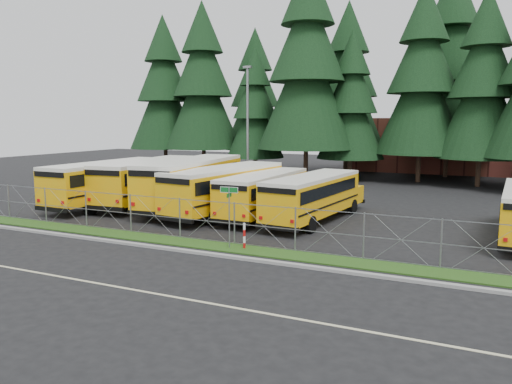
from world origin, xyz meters
TOP-DOWN VIEW (x-y plane):
  - ground at (0.00, 0.00)m, footprint 120.00×120.00m
  - curb at (0.00, -3.10)m, footprint 50.00×0.25m
  - grass_verge at (0.00, -1.70)m, footprint 50.00×1.40m
  - road_lane_line at (0.00, -8.00)m, footprint 50.00×0.12m
  - chainlink_fence at (0.00, -1.00)m, footprint 44.00×0.10m
  - brick_building at (6.00, 40.00)m, footprint 22.00×10.00m
  - bus_0 at (-13.52, 5.15)m, footprint 2.87×11.42m
  - bus_1 at (-11.42, 6.77)m, footprint 3.68×11.87m
  - bus_2 at (-7.92, 6.63)m, footprint 4.26×12.59m
  - bus_3 at (-4.87, 5.68)m, footprint 3.95×11.46m
  - bus_4 at (-2.49, 5.95)m, footprint 2.45×10.04m
  - bus_5 at (0.65, 5.77)m, footprint 3.36×10.35m
  - street_sign at (-0.86, -1.75)m, footprint 0.84×0.55m
  - striped_bollard at (-0.21, -1.55)m, footprint 0.11×0.11m
  - light_standard at (-8.87, 16.47)m, footprint 0.70×0.35m
  - conifer_0 at (-24.44, 26.68)m, footprint 7.89×7.89m
  - conifer_1 at (-18.97, 26.10)m, footprint 8.29×8.29m
  - conifer_2 at (-12.49, 25.63)m, footprint 5.93×5.93m
  - conifer_3 at (-6.55, 24.44)m, footprint 9.34×9.34m
  - conifer_4 at (-2.73, 26.33)m, footprint 6.41×6.41m
  - conifer_5 at (3.49, 27.51)m, footprint 8.19×8.19m
  - conifer_6 at (8.64, 26.40)m, footprint 7.62×7.62m
  - conifer_10 at (-15.40, 31.73)m, footprint 7.31×7.31m
  - conifer_11 at (-4.70, 32.10)m, footprint 8.22×8.22m
  - conifer_12 at (5.44, 33.33)m, footprint 9.51×9.51m

SIDE VIEW (x-z plane):
  - ground at x=0.00m, z-range 0.00..0.00m
  - road_lane_line at x=0.00m, z-range 0.00..0.01m
  - grass_verge at x=0.00m, z-range 0.00..0.06m
  - curb at x=0.00m, z-range 0.00..0.12m
  - striped_bollard at x=-0.21m, z-range 0.00..1.20m
  - chainlink_fence at x=0.00m, z-range 0.00..2.00m
  - bus_4 at x=-2.49m, z-range 0.00..2.63m
  - bus_5 at x=0.65m, z-range 0.00..2.67m
  - bus_3 at x=-4.87m, z-range 0.00..2.94m
  - bus_0 at x=-13.52m, z-range 0.00..2.98m
  - bus_1 at x=-11.42m, z-range 0.00..3.06m
  - bus_2 at x=-7.92m, z-range 0.00..3.24m
  - street_sign at x=-0.86m, z-range 0.63..3.44m
  - brick_building at x=6.00m, z-range 0.00..6.00m
  - light_standard at x=-8.87m, z-range 0.43..10.57m
  - conifer_2 at x=-12.49m, z-range 0.00..13.11m
  - conifer_4 at x=-2.73m, z-range 0.00..14.17m
  - conifer_10 at x=-15.40m, z-range 0.00..16.17m
  - conifer_6 at x=8.64m, z-range 0.00..16.86m
  - conifer_0 at x=-24.44m, z-range 0.00..17.45m
  - conifer_5 at x=3.49m, z-range 0.00..18.11m
  - conifer_11 at x=-4.70m, z-range 0.00..18.18m
  - conifer_1 at x=-18.97m, z-range 0.00..18.33m
  - conifer_3 at x=-6.55m, z-range 0.00..20.65m
  - conifer_12 at x=5.44m, z-range 0.00..21.03m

